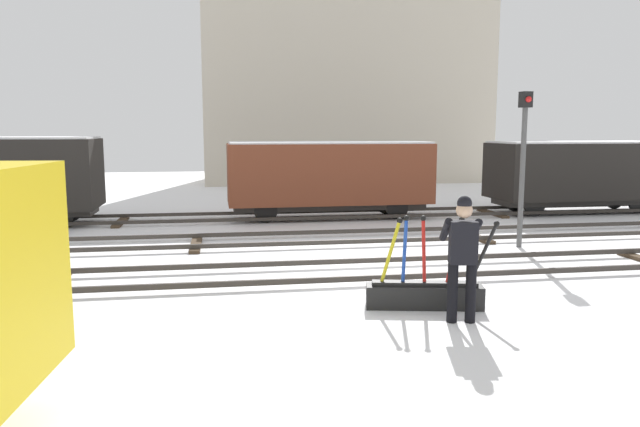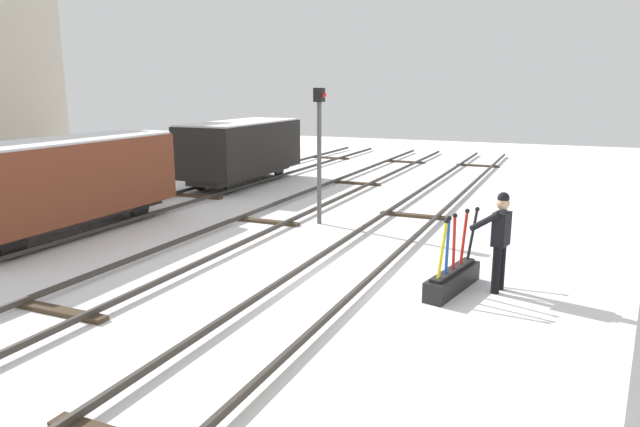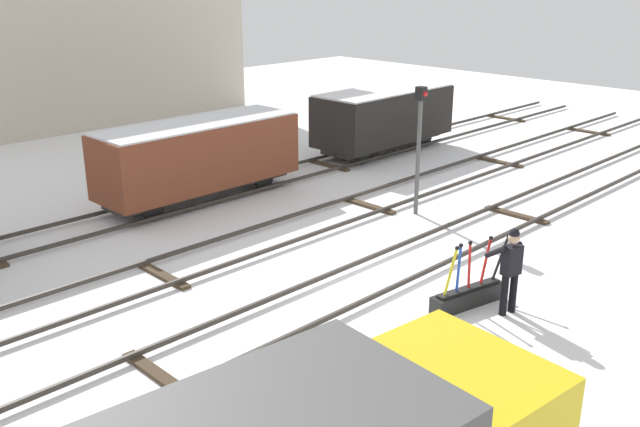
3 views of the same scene
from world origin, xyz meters
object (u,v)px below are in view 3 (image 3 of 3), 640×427
object	(u,v)px
freight_car_mid_siding	(384,116)
switch_lever_frame	(468,294)
signal_post	(419,137)
rail_worker	(510,265)
freight_car_near_switch	(199,156)

from	to	relation	value
freight_car_mid_siding	switch_lever_frame	bearing A→B (deg)	-132.86
signal_post	rail_worker	bearing A→B (deg)	-124.99
rail_worker	signal_post	size ratio (longest dim) A/B	0.51
switch_lever_frame	rail_worker	world-z (taller)	rail_worker
rail_worker	freight_car_near_switch	distance (m)	10.42
rail_worker	signal_post	distance (m)	6.31
rail_worker	freight_car_mid_siding	bearing A→B (deg)	62.86
rail_worker	freight_car_near_switch	size ratio (longest dim) A/B	0.29
signal_post	freight_car_near_switch	xyz separation A→B (m)	(-3.60, 5.33, -0.86)
rail_worker	signal_post	world-z (taller)	signal_post
signal_post	freight_car_near_switch	size ratio (longest dim) A/B	0.58
freight_car_near_switch	signal_post	bearing A→B (deg)	-56.48
switch_lever_frame	freight_car_near_switch	distance (m)	9.75
switch_lever_frame	signal_post	distance (m)	6.13
freight_car_mid_siding	signal_post	bearing A→B (deg)	-133.15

